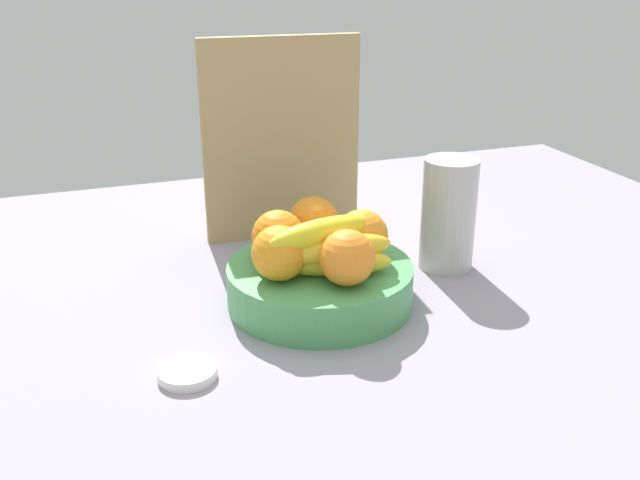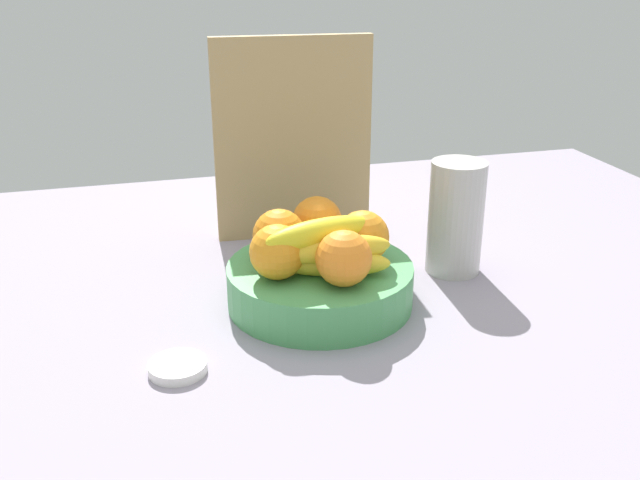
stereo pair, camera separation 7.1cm
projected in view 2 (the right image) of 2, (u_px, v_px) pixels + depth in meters
The scene contains 11 objects.
ground_plane at pixel (311, 317), 107.61cm from camera, with size 180.00×140.00×3.00cm, color gray.
fruit_bowl at pixel (320, 284), 107.43cm from camera, with size 27.59×27.59×6.28cm, color #4B9D59.
orange_front_left at pixel (317, 221), 111.98cm from camera, with size 7.87×7.87×7.87cm, color orange.
orange_front_right at pixel (279, 235), 106.59cm from camera, with size 7.87×7.87×7.87cm, color orange.
orange_center at pixel (277, 252), 100.81cm from camera, with size 7.87×7.87×7.87cm, color orange.
orange_back_left at pixel (344, 258), 98.73cm from camera, with size 7.87×7.87×7.87cm, color orange.
orange_back_right at pixel (363, 237), 106.01cm from camera, with size 7.87×7.87×7.87cm, color orange.
banana_bunch at pixel (328, 248), 101.43cm from camera, with size 18.62×9.08×8.40cm.
cutting_board at pixel (293, 140), 127.80cm from camera, with size 28.00×1.80×36.00cm, color tan.
thermos_tumbler at pixel (456, 217), 116.30cm from camera, with size 8.92×8.92×18.54cm, color beige.
jar_lid at pixel (178, 367), 90.93cm from camera, with size 7.41×7.41×1.29cm, color white.
Camera 2 is at (-23.70, -92.29, 49.83)cm, focal length 40.56 mm.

